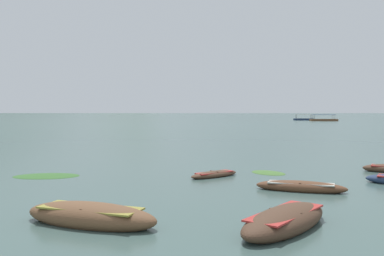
# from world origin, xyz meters

# --- Properties ---
(ground_plane) EXTENTS (6000.00, 6000.00, 0.00)m
(ground_plane) POSITION_xyz_m (0.00, 1500.00, 0.00)
(ground_plane) COLOR #425B56
(mountain_2) EXTENTS (1001.33, 1001.33, 264.08)m
(mountain_2) POSITION_xyz_m (-145.02, 2367.29, 132.04)
(mountain_2) COLOR slate
(mountain_2) RESTS_ON ground
(mountain_3) EXTENTS (1410.95, 1410.95, 413.09)m
(mountain_3) POSITION_xyz_m (478.31, 2229.42, 206.55)
(mountain_3) COLOR slate
(mountain_3) RESTS_ON ground
(mountain_4) EXTENTS (1361.30, 1361.30, 371.44)m
(mountain_4) POSITION_xyz_m (1205.45, 2266.93, 185.72)
(mountain_4) COLOR slate
(mountain_4) RESTS_ON ground
(rowboat_0) EXTENTS (3.88, 2.43, 0.54)m
(rowboat_0) POSITION_xyz_m (4.50, 12.88, 0.17)
(rowboat_0) COLOR brown
(rowboat_0) RESTS_ON ground
(rowboat_1) EXTENTS (2.96, 2.42, 0.38)m
(rowboat_1) POSITION_xyz_m (1.32, 17.00, 0.12)
(rowboat_1) COLOR #4C3323
(rowboat_1) RESTS_ON ground
(rowboat_2) EXTENTS (4.55, 3.10, 0.83)m
(rowboat_2) POSITION_xyz_m (-3.49, 8.10, 0.26)
(rowboat_2) COLOR brown
(rowboat_2) RESTS_ON ground
(rowboat_4) EXTENTS (3.98, 4.21, 0.77)m
(rowboat_4) POSITION_xyz_m (2.17, 7.26, 0.24)
(rowboat_4) COLOR #4C3323
(rowboat_4) RESTS_ON ground
(ferry_0) EXTENTS (8.04, 4.42, 2.54)m
(ferry_0) POSITION_xyz_m (53.88, 157.20, 0.45)
(ferry_0) COLOR navy
(ferry_0) RESTS_ON ground
(ferry_1) EXTENTS (9.91, 5.07, 2.54)m
(ferry_1) POSITION_xyz_m (56.90, 144.31, 0.45)
(ferry_1) COLOR brown
(ferry_1) RESTS_ON ground
(weed_patch_0) EXTENTS (2.36, 2.62, 0.14)m
(weed_patch_0) POSITION_xyz_m (4.44, 18.11, 0.00)
(weed_patch_0) COLOR #477033
(weed_patch_0) RESTS_ON ground
(weed_patch_3) EXTENTS (3.42, 2.14, 0.14)m
(weed_patch_3) POSITION_xyz_m (-7.39, 17.78, 0.00)
(weed_patch_3) COLOR #38662D
(weed_patch_3) RESTS_ON ground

